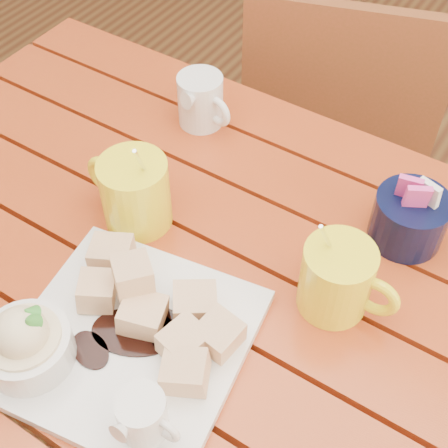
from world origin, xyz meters
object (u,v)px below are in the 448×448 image
Objects in this scene: coffee_mug_right at (338,279)px; chair_far at (336,132)px; dessert_plate at (107,339)px; table at (204,318)px; coffee_mug_left at (134,191)px.

chair_far is (-0.26, 0.62, -0.32)m from coffee_mug_right.
dessert_plate is at bearing -134.47° from coffee_mug_right.
coffee_mug_left reaches higher than table.
coffee_mug_left is at bearing 67.35° from chair_far.
table is at bearing -162.85° from coffee_mug_right.
coffee_mug_left is at bearing 165.46° from table.
dessert_plate reaches higher than table.
chair_far is at bearing 111.11° from coffee_mug_right.
chair_far is (-0.09, 0.68, -0.16)m from table.
coffee_mug_left reaches higher than coffee_mug_right.
table is 1.40× the size of chair_far.
coffee_mug_right is 0.18× the size of chair_far.
table is 3.79× the size of dessert_plate.
table is at bearing -11.19° from coffee_mug_left.
chair_far reaches higher than table.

